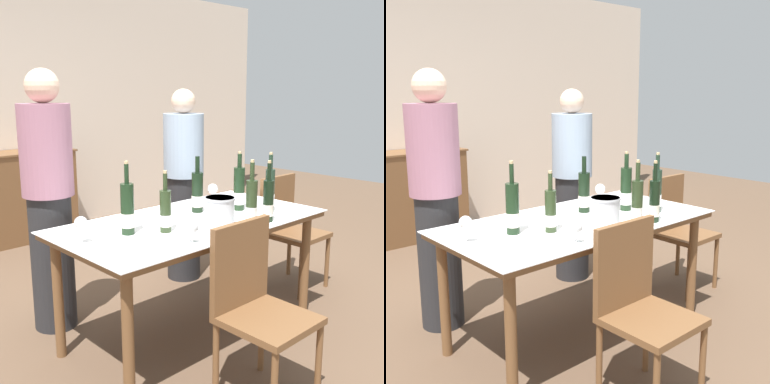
# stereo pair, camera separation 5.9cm
# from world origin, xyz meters

# --- Properties ---
(ground_plane) EXTENTS (12.00, 12.00, 0.00)m
(ground_plane) POSITION_xyz_m (0.00, 0.00, 0.00)
(ground_plane) COLOR brown
(back_wall) EXTENTS (8.00, 0.10, 2.80)m
(back_wall) POSITION_xyz_m (0.00, 3.02, 1.40)
(back_wall) COLOR beige
(back_wall) RESTS_ON ground_plane
(sideboard_cabinet) EXTENTS (1.38, 0.46, 0.95)m
(sideboard_cabinet) POSITION_xyz_m (-0.03, 2.73, 0.48)
(sideboard_cabinet) COLOR brown
(sideboard_cabinet) RESTS_ON ground_plane
(dining_table) EXTENTS (1.70, 0.89, 0.78)m
(dining_table) POSITION_xyz_m (0.00, 0.00, 0.70)
(dining_table) COLOR brown
(dining_table) RESTS_ON ground_plane
(ice_bucket) EXTENTS (0.18, 0.18, 0.18)m
(ice_bucket) POSITION_xyz_m (0.02, -0.22, 0.87)
(ice_bucket) COLOR silver
(ice_bucket) RESTS_ON dining_table
(wine_bottle_0) EXTENTS (0.07, 0.07, 0.38)m
(wine_bottle_0) POSITION_xyz_m (0.32, -0.34, 0.90)
(wine_bottle_0) COLOR black
(wine_bottle_0) RESTS_ON dining_table
(wine_bottle_1) EXTENTS (0.08, 0.08, 0.37)m
(wine_bottle_1) POSITION_xyz_m (0.17, 0.13, 0.91)
(wine_bottle_1) COLOR black
(wine_bottle_1) RESTS_ON dining_table
(wine_bottle_2) EXTENTS (0.07, 0.07, 0.36)m
(wine_bottle_2) POSITION_xyz_m (-0.28, -0.08, 0.89)
(wine_bottle_2) COLOR #28381E
(wine_bottle_2) RESTS_ON dining_table
(wine_bottle_3) EXTENTS (0.08, 0.08, 0.40)m
(wine_bottle_3) POSITION_xyz_m (0.41, -0.03, 0.92)
(wine_bottle_3) COLOR black
(wine_bottle_3) RESTS_ON dining_table
(wine_bottle_4) EXTENTS (0.08, 0.08, 0.42)m
(wine_bottle_4) POSITION_xyz_m (-0.47, 0.03, 0.91)
(wine_bottle_4) COLOR black
(wine_bottle_4) RESTS_ON dining_table
(wine_bottle_5) EXTENTS (0.06, 0.06, 0.40)m
(wine_bottle_5) POSITION_xyz_m (0.53, -0.20, 0.92)
(wine_bottle_5) COLOR #1E3323
(wine_bottle_5) RESTS_ON dining_table
(wine_bottle_6) EXTENTS (0.07, 0.07, 0.40)m
(wine_bottle_6) POSITION_xyz_m (0.17, -0.33, 0.91)
(wine_bottle_6) COLOR #28381E
(wine_bottle_6) RESTS_ON dining_table
(wine_glass_0) EXTENTS (0.07, 0.07, 0.13)m
(wine_glass_0) POSITION_xyz_m (-0.32, -0.34, 0.86)
(wine_glass_0) COLOR white
(wine_glass_0) RESTS_ON dining_table
(wine_glass_1) EXTENTS (0.07, 0.07, 0.13)m
(wine_glass_1) POSITION_xyz_m (0.45, 0.26, 0.87)
(wine_glass_1) COLOR white
(wine_glass_1) RESTS_ON dining_table
(wine_glass_2) EXTENTS (0.08, 0.08, 0.14)m
(wine_glass_2) POSITION_xyz_m (0.07, -0.08, 0.87)
(wine_glass_2) COLOR white
(wine_glass_2) RESTS_ON dining_table
(wine_glass_3) EXTENTS (0.07, 0.07, 0.15)m
(wine_glass_3) POSITION_xyz_m (-0.75, 0.06, 0.88)
(wine_glass_3) COLOR white
(wine_glass_3) RESTS_ON dining_table
(chair_right_end) EXTENTS (0.42, 0.42, 0.89)m
(chair_right_end) POSITION_xyz_m (1.15, 0.08, 0.51)
(chair_right_end) COLOR brown
(chair_right_end) RESTS_ON ground_plane
(chair_near_front) EXTENTS (0.42, 0.42, 0.92)m
(chair_near_front) POSITION_xyz_m (-0.19, -0.67, 0.52)
(chair_near_front) COLOR brown
(chair_near_front) RESTS_ON ground_plane
(person_host) EXTENTS (0.33, 0.33, 1.71)m
(person_host) POSITION_xyz_m (-0.59, 0.73, 0.86)
(person_host) COLOR #262628
(person_host) RESTS_ON ground_plane
(person_guest_left) EXTENTS (0.33, 0.33, 1.59)m
(person_guest_left) POSITION_xyz_m (0.64, 0.78, 0.79)
(person_guest_left) COLOR #262628
(person_guest_left) RESTS_ON ground_plane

